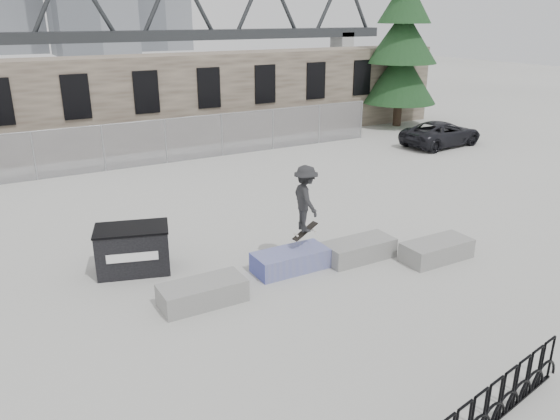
# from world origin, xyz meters

# --- Properties ---
(ground) EXTENTS (120.00, 120.00, 0.00)m
(ground) POSITION_xyz_m (0.00, 0.00, 0.00)
(ground) COLOR #B8B8B3
(ground) RESTS_ON ground
(stone_wall) EXTENTS (36.00, 2.58, 4.50)m
(stone_wall) POSITION_xyz_m (0.00, 16.24, 2.26)
(stone_wall) COLOR brown
(stone_wall) RESTS_ON ground
(chainlink_fence) EXTENTS (22.06, 0.06, 2.02)m
(chainlink_fence) POSITION_xyz_m (-0.00, 12.50, 1.04)
(chainlink_fence) COLOR gray
(chainlink_fence) RESTS_ON ground
(planter_far_left) EXTENTS (2.00, 0.90, 0.54)m
(planter_far_left) POSITION_xyz_m (-3.39, -0.29, 0.29)
(planter_far_left) COLOR gray
(planter_far_left) RESTS_ON ground
(planter_center_left) EXTENTS (2.00, 0.90, 0.54)m
(planter_center_left) POSITION_xyz_m (-0.69, 0.24, 0.29)
(planter_center_left) COLOR #3943AC
(planter_center_left) RESTS_ON ground
(planter_center_right) EXTENTS (2.00, 0.90, 0.54)m
(planter_center_right) POSITION_xyz_m (1.31, -0.09, 0.29)
(planter_center_right) COLOR gray
(planter_center_right) RESTS_ON ground
(planter_offset) EXTENTS (2.00, 0.90, 0.54)m
(planter_offset) POSITION_xyz_m (3.15, -1.18, 0.29)
(planter_offset) COLOR gray
(planter_offset) RESTS_ON ground
(dumpster) EXTENTS (2.12, 1.63, 1.23)m
(dumpster) POSITION_xyz_m (-4.31, 2.20, 0.62)
(dumpster) COLOR black
(dumpster) RESTS_ON ground
(bike_rack) EXTENTS (3.98, 0.77, 0.90)m
(bike_rack) POSITION_xyz_m (-0.58, -6.39, 0.44)
(bike_rack) COLOR black
(bike_rack) RESTS_ON ground
(spruce_tree) EXTENTS (4.34, 4.34, 11.50)m
(spruce_tree) POSITION_xyz_m (15.04, 14.22, 4.96)
(spruce_tree) COLOR #38281E
(spruce_tree) RESTS_ON ground
(truss_bridge) EXTENTS (70.00, 3.00, 9.80)m
(truss_bridge) POSITION_xyz_m (10.00, 55.00, 4.13)
(truss_bridge) COLOR #2D3033
(truss_bridge) RESTS_ON ground
(suv) EXTENTS (4.73, 2.51, 1.27)m
(suv) POSITION_xyz_m (13.42, 8.94, 0.63)
(suv) COLOR black
(suv) RESTS_ON ground
(skateboarder) EXTENTS (0.83, 1.23, 1.97)m
(skateboarder) POSITION_xyz_m (-0.21, 0.30, 1.89)
(skateboarder) COLOR #232426
(skateboarder) RESTS_ON ground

